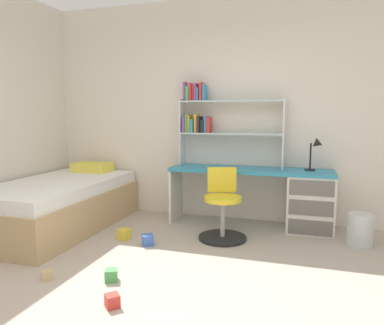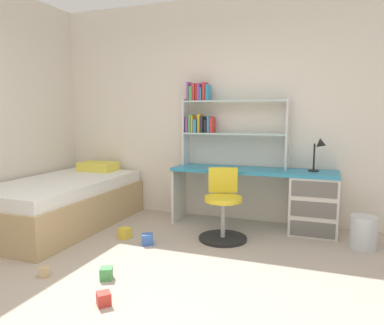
{
  "view_description": "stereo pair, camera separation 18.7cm",
  "coord_description": "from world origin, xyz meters",
  "px_view_note": "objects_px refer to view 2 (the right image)",
  "views": [
    {
      "loc": [
        0.96,
        -2.06,
        1.33
      ],
      "look_at": [
        -0.14,
        1.51,
        0.85
      ],
      "focal_mm": 33.87,
      "sensor_mm": 36.0,
      "label": 1
    },
    {
      "loc": [
        1.14,
        -2.0,
        1.33
      ],
      "look_at": [
        -0.14,
        1.51,
        0.85
      ],
      "focal_mm": 33.87,
      "sensor_mm": 36.0,
      "label": 2
    }
  ],
  "objects_px": {
    "desk_lamp": "(320,149)",
    "swivel_chair": "(223,212)",
    "bed_platform": "(62,203)",
    "toy_block_natural_4": "(45,272)",
    "toy_block_blue_2": "(147,239)",
    "waste_bin": "(363,232)",
    "toy_block_red_1": "(104,299)",
    "toy_block_yellow_0": "(125,233)",
    "toy_block_green_3": "(106,273)",
    "bookshelf_hutch": "(218,117)",
    "desk": "(296,198)"
  },
  "relations": [
    {
      "from": "desk_lamp",
      "to": "swivel_chair",
      "type": "xyz_separation_m",
      "value": [
        -0.95,
        -0.57,
        -0.66
      ]
    },
    {
      "from": "bed_platform",
      "to": "toy_block_natural_4",
      "type": "distance_m",
      "value": 1.47
    },
    {
      "from": "desk_lamp",
      "to": "toy_block_natural_4",
      "type": "distance_m",
      "value": 3.04
    },
    {
      "from": "swivel_chair",
      "to": "toy_block_blue_2",
      "type": "relative_size",
      "value": 6.88
    },
    {
      "from": "bed_platform",
      "to": "toy_block_natural_4",
      "type": "bearing_deg",
      "value": -56.29
    },
    {
      "from": "waste_bin",
      "to": "toy_block_red_1",
      "type": "relative_size",
      "value": 3.62
    },
    {
      "from": "toy_block_yellow_0",
      "to": "toy_block_green_3",
      "type": "bearing_deg",
      "value": -68.11
    },
    {
      "from": "bed_platform",
      "to": "waste_bin",
      "type": "relative_size",
      "value": 6.12
    },
    {
      "from": "desk_lamp",
      "to": "toy_block_red_1",
      "type": "height_order",
      "value": "desk_lamp"
    },
    {
      "from": "toy_block_yellow_0",
      "to": "bed_platform",
      "type": "bearing_deg",
      "value": 171.39
    },
    {
      "from": "swivel_chair",
      "to": "toy_block_red_1",
      "type": "bearing_deg",
      "value": -104.46
    },
    {
      "from": "toy_block_red_1",
      "to": "toy_block_natural_4",
      "type": "relative_size",
      "value": 1.16
    },
    {
      "from": "desk_lamp",
      "to": "toy_block_blue_2",
      "type": "xyz_separation_m",
      "value": [
        -1.64,
        -1.02,
        -0.9
      ]
    },
    {
      "from": "desk_lamp",
      "to": "bookshelf_hutch",
      "type": "bearing_deg",
      "value": 175.04
    },
    {
      "from": "toy_block_green_3",
      "to": "waste_bin",
      "type": "bearing_deg",
      "value": 35.93
    },
    {
      "from": "bookshelf_hutch",
      "to": "toy_block_red_1",
      "type": "xyz_separation_m",
      "value": [
        -0.16,
        -2.32,
        -1.26
      ]
    },
    {
      "from": "waste_bin",
      "to": "toy_block_red_1",
      "type": "xyz_separation_m",
      "value": [
        -1.83,
        -1.84,
        -0.12
      ]
    },
    {
      "from": "desk_lamp",
      "to": "toy_block_natural_4",
      "type": "xyz_separation_m",
      "value": [
        -2.1,
        -1.99,
        -0.92
      ]
    },
    {
      "from": "swivel_chair",
      "to": "bed_platform",
      "type": "xyz_separation_m",
      "value": [
        -1.95,
        -0.21,
        -0.01
      ]
    },
    {
      "from": "bookshelf_hutch",
      "to": "swivel_chair",
      "type": "bearing_deg",
      "value": -68.67
    },
    {
      "from": "waste_bin",
      "to": "toy_block_blue_2",
      "type": "xyz_separation_m",
      "value": [
        -2.09,
        -0.64,
        -0.11
      ]
    },
    {
      "from": "toy_block_blue_2",
      "to": "toy_block_natural_4",
      "type": "bearing_deg",
      "value": -115.29
    },
    {
      "from": "swivel_chair",
      "to": "toy_block_yellow_0",
      "type": "relative_size",
      "value": 6.73
    },
    {
      "from": "swivel_chair",
      "to": "bed_platform",
      "type": "height_order",
      "value": "swivel_chair"
    },
    {
      "from": "desk_lamp",
      "to": "waste_bin",
      "type": "relative_size",
      "value": 1.15
    },
    {
      "from": "bookshelf_hutch",
      "to": "toy_block_blue_2",
      "type": "height_order",
      "value": "bookshelf_hutch"
    },
    {
      "from": "desk",
      "to": "bookshelf_hutch",
      "type": "distance_m",
      "value": 1.35
    },
    {
      "from": "desk_lamp",
      "to": "bed_platform",
      "type": "relative_size",
      "value": 0.19
    },
    {
      "from": "desk_lamp",
      "to": "toy_block_yellow_0",
      "type": "height_order",
      "value": "desk_lamp"
    },
    {
      "from": "toy_block_natural_4",
      "to": "bed_platform",
      "type": "bearing_deg",
      "value": 123.71
    },
    {
      "from": "toy_block_natural_4",
      "to": "bookshelf_hutch",
      "type": "bearing_deg",
      "value": 67.17
    },
    {
      "from": "toy_block_red_1",
      "to": "toy_block_green_3",
      "type": "bearing_deg",
      "value": 120.8
    },
    {
      "from": "toy_block_blue_2",
      "to": "toy_block_green_3",
      "type": "distance_m",
      "value": 0.84
    },
    {
      "from": "desk",
      "to": "bed_platform",
      "type": "distance_m",
      "value": 2.78
    },
    {
      "from": "desk_lamp",
      "to": "toy_block_natural_4",
      "type": "height_order",
      "value": "desk_lamp"
    },
    {
      "from": "swivel_chair",
      "to": "toy_block_red_1",
      "type": "xyz_separation_m",
      "value": [
        -0.42,
        -1.64,
        -0.25
      ]
    },
    {
      "from": "desk",
      "to": "toy_block_green_3",
      "type": "distance_m",
      "value": 2.3
    },
    {
      "from": "toy_block_yellow_0",
      "to": "toy_block_red_1",
      "type": "distance_m",
      "value": 1.42
    },
    {
      "from": "toy_block_blue_2",
      "to": "desk",
      "type": "bearing_deg",
      "value": 35.08
    },
    {
      "from": "desk",
      "to": "swivel_chair",
      "type": "height_order",
      "value": "swivel_chair"
    },
    {
      "from": "desk_lamp",
      "to": "toy_block_natural_4",
      "type": "relative_size",
      "value": 4.81
    },
    {
      "from": "desk",
      "to": "toy_block_blue_2",
      "type": "height_order",
      "value": "desk"
    },
    {
      "from": "toy_block_green_3",
      "to": "desk_lamp",
      "type": "bearing_deg",
      "value": 49.4
    },
    {
      "from": "bookshelf_hutch",
      "to": "bed_platform",
      "type": "distance_m",
      "value": 2.17
    },
    {
      "from": "swivel_chair",
      "to": "toy_block_green_3",
      "type": "bearing_deg",
      "value": -116.39
    },
    {
      "from": "toy_block_yellow_0",
      "to": "toy_block_red_1",
      "type": "bearing_deg",
      "value": -65.5
    },
    {
      "from": "swivel_chair",
      "to": "toy_block_blue_2",
      "type": "distance_m",
      "value": 0.85
    },
    {
      "from": "toy_block_yellow_0",
      "to": "toy_block_natural_4",
      "type": "bearing_deg",
      "value": -97.35
    },
    {
      "from": "desk_lamp",
      "to": "toy_block_blue_2",
      "type": "distance_m",
      "value": 2.13
    },
    {
      "from": "toy_block_red_1",
      "to": "toy_block_green_3",
      "type": "xyz_separation_m",
      "value": [
        -0.21,
        0.36,
        0.0
      ]
    }
  ]
}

